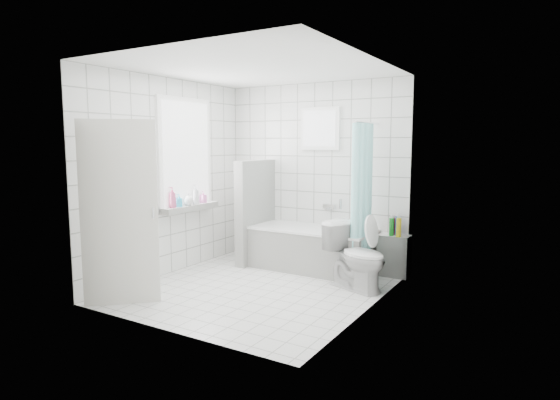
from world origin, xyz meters
The scene contains 19 objects.
ground centered at (0.00, 0.00, 0.00)m, with size 3.00×3.00×0.00m, color white.
ceiling centered at (0.00, 0.00, 2.60)m, with size 3.00×3.00×0.00m, color white.
wall_back centered at (0.00, 1.50, 1.30)m, with size 2.80×0.02×2.60m, color white.
wall_front centered at (0.00, -1.50, 1.30)m, with size 2.80×0.02×2.60m, color white.
wall_left centered at (-1.40, 0.00, 1.30)m, with size 0.02×3.00×2.60m, color white.
wall_right centered at (1.40, 0.00, 1.30)m, with size 0.02×3.00×2.60m, color white.
window_left centered at (-1.35, 0.30, 1.60)m, with size 0.01×0.90×1.40m, color white.
window_back centered at (0.10, 1.46, 1.95)m, with size 0.50×0.01×0.50m, color white.
window_sill centered at (-1.31, 0.30, 0.86)m, with size 0.18×1.02×0.08m, color white.
door centered at (-0.96, -1.20, 1.00)m, with size 0.04×0.80×2.00m, color silver.
bathtub centered at (0.17, 1.12, 0.29)m, with size 1.69×0.77×0.58m.
partition_wall centered at (-0.74, 1.07, 0.75)m, with size 0.15×0.85×1.50m, color white.
tiled_ledge centered at (1.25, 1.38, 0.28)m, with size 0.40×0.24×0.55m, color white.
toilet centered at (1.03, 0.61, 0.40)m, with size 0.45×0.78×0.80m, color white.
curtain_rod centered at (0.95, 1.10, 2.00)m, with size 0.02×0.02×0.80m, color silver.
shower_curtain centered at (0.95, 0.97, 1.10)m, with size 0.14×0.48×1.78m, color #54F8F2, non-canonical shape.
tub_faucet centered at (0.27, 1.46, 0.85)m, with size 0.18×0.06×0.06m, color silver.
sill_bottles centered at (-1.30, 0.22, 1.02)m, with size 0.19×0.73×0.28m.
ledge_bottles centered at (1.27, 1.35, 0.67)m, with size 0.17×0.19×0.25m.
Camera 1 is at (3.06, -4.56, 1.75)m, focal length 30.00 mm.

